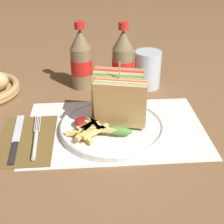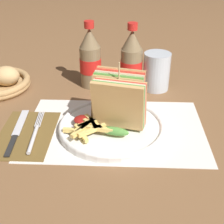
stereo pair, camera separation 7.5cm
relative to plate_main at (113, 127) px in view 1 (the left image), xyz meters
name	(u,v)px [view 1 (the left image)]	position (x,y,z in m)	size (l,w,h in m)	color
ground_plane	(105,137)	(-0.02, -0.03, -0.01)	(4.00, 4.00, 0.00)	brown
placemat	(115,128)	(0.01, 0.01, -0.01)	(0.43, 0.28, 0.00)	silver
plate_main	(113,127)	(0.00, 0.00, 0.00)	(0.26, 0.26, 0.02)	white
club_sandwich	(119,101)	(0.02, 0.01, 0.07)	(0.13, 0.14, 0.16)	tan
fries_pile	(90,128)	(-0.05, -0.03, 0.02)	(0.12, 0.10, 0.02)	#E5C166
ketchup_blob	(84,122)	(-0.07, 0.00, 0.02)	(0.05, 0.04, 0.02)	maroon
napkin	(27,138)	(-0.20, -0.02, -0.01)	(0.13, 0.20, 0.00)	brown
fork	(36,140)	(-0.18, -0.04, 0.00)	(0.02, 0.17, 0.01)	silver
knife	(16,138)	(-0.23, -0.02, 0.00)	(0.03, 0.19, 0.00)	black
coke_bottle_near	(81,60)	(-0.07, 0.25, 0.08)	(0.07, 0.07, 0.20)	#7A6647
coke_bottle_far	(123,61)	(0.05, 0.23, 0.08)	(0.07, 0.07, 0.20)	#7A6647
glass_near	(147,72)	(0.12, 0.24, 0.04)	(0.08, 0.08, 0.11)	silver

